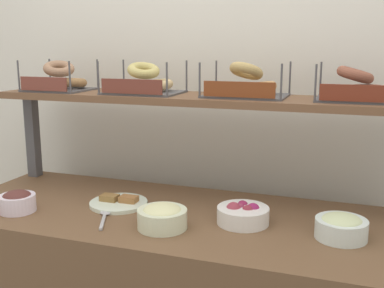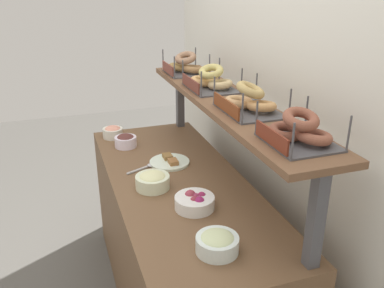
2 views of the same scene
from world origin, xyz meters
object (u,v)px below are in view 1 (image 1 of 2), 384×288
(serving_plate_white, at_px, (119,202))
(serving_spoon_near_plate, at_px, (104,217))
(bowl_beet_salad, at_px, (243,214))
(bowl_scallion_spread, at_px, (341,227))
(bowl_potato_salad, at_px, (162,216))
(bagel_basket_cinnamon_raisin, at_px, (354,88))
(bagel_basket_everything, at_px, (59,80))
(bagel_basket_sesame, at_px, (245,85))
(bowl_chocolate_spread, at_px, (17,201))
(bagel_basket_plain, at_px, (143,83))

(serving_plate_white, relative_size, serving_spoon_near_plate, 1.42)
(bowl_beet_salad, distance_m, bowl_scallion_spread, 0.34)
(bowl_potato_salad, distance_m, bagel_basket_cinnamon_raisin, 0.87)
(serving_spoon_near_plate, height_order, bagel_basket_everything, bagel_basket_everything)
(bowl_scallion_spread, distance_m, bagel_basket_cinnamon_raisin, 0.54)
(serving_spoon_near_plate, height_order, bagel_basket_sesame, bagel_basket_sesame)
(serving_plate_white, distance_m, serving_spoon_near_plate, 0.16)
(bowl_chocolate_spread, bearing_deg, bagel_basket_plain, 52.29)
(bowl_chocolate_spread, relative_size, serving_plate_white, 0.60)
(bowl_scallion_spread, height_order, bagel_basket_plain, bagel_basket_plain)
(bagel_basket_everything, bearing_deg, serving_plate_white, -29.37)
(bowl_potato_salad, relative_size, bowl_scallion_spread, 1.02)
(bowl_beet_salad, bearing_deg, bagel_basket_everything, 164.48)
(bagel_basket_cinnamon_raisin, bearing_deg, bowl_scallion_spread, -90.98)
(bowl_beet_salad, distance_m, bagel_basket_everything, 1.07)
(bagel_basket_sesame, bearing_deg, bowl_scallion_spread, -37.51)
(bowl_potato_salad, xyz_separation_m, bagel_basket_cinnamon_raisin, (0.61, 0.44, 0.43))
(bowl_potato_salad, bearing_deg, serving_plate_white, 147.61)
(bagel_basket_cinnamon_raisin, bearing_deg, bagel_basket_plain, -178.40)
(bowl_scallion_spread, bearing_deg, bowl_beet_salad, 175.84)
(bagel_basket_plain, bearing_deg, bagel_basket_cinnamon_raisin, 1.60)
(bowl_potato_salad, bearing_deg, bagel_basket_cinnamon_raisin, 35.63)
(bagel_basket_plain, relative_size, bagel_basket_cinnamon_raisin, 1.16)
(bowl_potato_salad, relative_size, bagel_basket_everything, 0.64)
(bowl_scallion_spread, relative_size, bagel_basket_everything, 0.63)
(bowl_scallion_spread, relative_size, bagel_basket_sesame, 0.53)
(bowl_chocolate_spread, distance_m, bagel_basket_cinnamon_raisin, 1.37)
(bagel_basket_plain, height_order, bagel_basket_sesame, bagel_basket_sesame)
(bowl_beet_salad, xyz_separation_m, bowl_potato_salad, (-0.26, -0.14, 0.01))
(bowl_chocolate_spread, distance_m, bowl_potato_salad, 0.60)
(bowl_beet_salad, bearing_deg, bowl_chocolate_spread, -168.79)
(bowl_chocolate_spread, xyz_separation_m, bowl_scallion_spread, (1.20, 0.15, 0.00))
(serving_plate_white, bearing_deg, bowl_beet_salad, -2.89)
(serving_spoon_near_plate, xyz_separation_m, bagel_basket_plain, (-0.02, 0.40, 0.47))
(bagel_basket_everything, bearing_deg, bowl_scallion_spread, -12.56)
(bowl_beet_salad, distance_m, bagel_basket_plain, 0.73)
(bowl_scallion_spread, distance_m, bagel_basket_plain, 1.01)
(bagel_basket_plain, relative_size, bagel_basket_sesame, 0.97)
(bowl_scallion_spread, height_order, bagel_basket_cinnamon_raisin, bagel_basket_cinnamon_raisin)
(bowl_potato_salad, relative_size, bagel_basket_cinnamon_raisin, 0.64)
(bowl_beet_salad, distance_m, bagel_basket_sesame, 0.53)
(bagel_basket_sesame, bearing_deg, bagel_basket_cinnamon_raisin, 0.51)
(bowl_scallion_spread, xyz_separation_m, bagel_basket_cinnamon_raisin, (0.01, 0.32, 0.44))
(bowl_chocolate_spread, xyz_separation_m, bagel_basket_everything, (-0.08, 0.43, 0.44))
(bowl_potato_salad, bearing_deg, bagel_basket_plain, 122.06)
(bowl_chocolate_spread, distance_m, bowl_beet_salad, 0.88)
(bowl_chocolate_spread, relative_size, bowl_potato_salad, 0.79)
(bagel_basket_plain, distance_m, bagel_basket_sesame, 0.45)
(bagel_basket_sesame, bearing_deg, serving_plate_white, -149.55)
(serving_spoon_near_plate, bearing_deg, bagel_basket_plain, 92.47)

